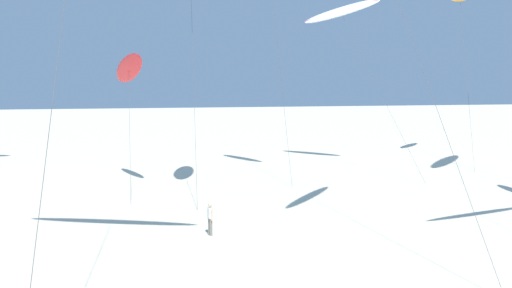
# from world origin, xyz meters

# --- Properties ---
(flying_kite_1) EXTENTS (2.60, 9.78, 9.55)m
(flying_kite_1) POSITION_xyz_m (-2.56, 42.24, 8.13)
(flying_kite_1) COLOR red
(flying_kite_1) RESTS_ON ground
(flying_kite_2) EXTENTS (5.77, 13.13, 14.22)m
(flying_kite_2) POSITION_xyz_m (14.90, 48.29, 12.99)
(flying_kite_2) COLOR white
(flying_kite_2) RESTS_ON ground
(person_near_right) EXTENTS (0.28, 0.49, 1.60)m
(person_near_right) POSITION_xyz_m (1.12, 27.54, 0.88)
(person_near_right) COLOR slate
(person_near_right) RESTS_ON ground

